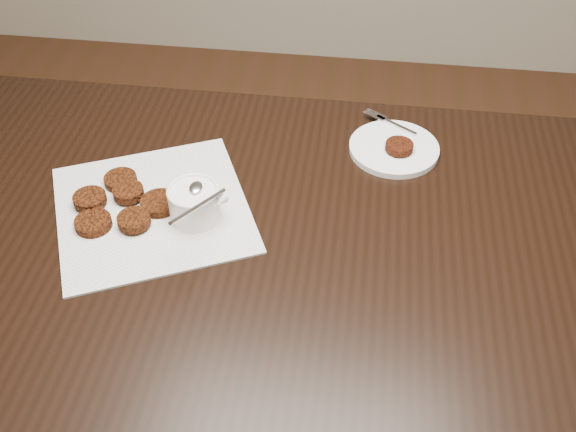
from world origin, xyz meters
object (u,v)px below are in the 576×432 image
object	(u,v)px
table	(272,374)
napkin	(153,209)
sauce_ramekin	(193,189)
plate_with_patty	(394,146)

from	to	relation	value
table	napkin	size ratio (longest dim) A/B	4.36
table	sauce_ramekin	world-z (taller)	sauce_ramekin
table	napkin	world-z (taller)	napkin
sauce_ramekin	table	bearing A→B (deg)	-23.34
napkin	plate_with_patty	xyz separation A→B (m)	(0.43, 0.23, 0.01)
napkin	table	bearing A→B (deg)	-17.55
napkin	sauce_ramekin	bearing A→B (deg)	-7.10
table	sauce_ramekin	size ratio (longest dim) A/B	11.46
sauce_ramekin	napkin	bearing A→B (deg)	172.90
napkin	sauce_ramekin	world-z (taller)	sauce_ramekin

